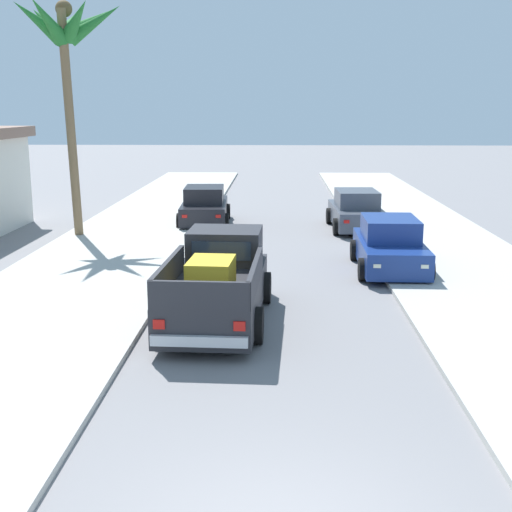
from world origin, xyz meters
The scene contains 9 objects.
sidewalk_left centered at (-5.39, 12.00, 0.06)m, with size 4.97×60.00×0.12m, color #B2AFA8.
sidewalk_right centered at (5.39, 12.00, 0.06)m, with size 4.97×60.00×0.12m, color #B2AFA8.
curb_left centered at (-4.30, 12.00, 0.05)m, with size 0.16×60.00×0.10m, color silver.
curb_right centered at (4.30, 12.00, 0.05)m, with size 0.16×60.00×0.10m, color silver.
pickup_truck centered at (-1.36, 8.11, 0.80)m, with size 2.37×5.28×1.80m.
car_left_near centered at (3.23, 12.94, 0.71)m, with size 2.09×4.29×1.54m.
car_right_near centered at (-3.01, 20.79, 0.71)m, with size 2.18×4.33×1.54m.
car_left_mid centered at (3.02, 19.75, 0.71)m, with size 2.12×4.30×1.54m.
palm_tree_right_fore centered at (-7.23, 17.38, 6.98)m, with size 3.69×3.95×8.26m.
Camera 1 is at (-0.04, -6.55, 4.67)m, focal length 47.69 mm.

